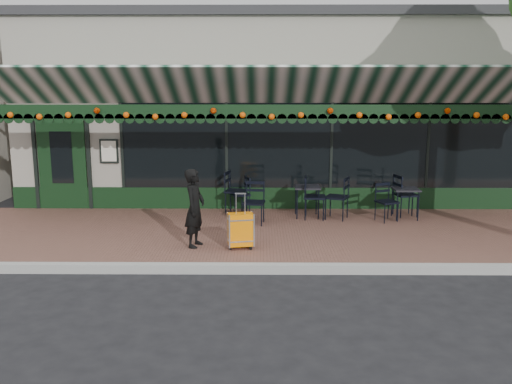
{
  "coord_description": "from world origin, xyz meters",
  "views": [
    {
      "loc": [
        -0.22,
        -8.38,
        2.94
      ],
      "look_at": [
        -0.31,
        1.6,
        1.0
      ],
      "focal_mm": 38.0,
      "sensor_mm": 36.0,
      "label": 1
    }
  ],
  "objects_px": {
    "chair_a_left": "(337,198)",
    "chair_a_right": "(406,195)",
    "cafe_table_a": "(406,191)",
    "cafe_table_b": "(307,189)",
    "chair_b_right": "(315,197)",
    "chair_b_front": "(254,203)",
    "suitcase": "(241,230)",
    "woman": "(195,208)",
    "chair_a_front": "(387,202)",
    "chair_b_left": "(240,195)",
    "chair_solo": "(236,191)"
  },
  "relations": [
    {
      "from": "chair_b_left",
      "to": "chair_b_right",
      "type": "relative_size",
      "value": 0.88
    },
    {
      "from": "chair_a_right",
      "to": "chair_b_right",
      "type": "relative_size",
      "value": 0.99
    },
    {
      "from": "chair_b_left",
      "to": "chair_solo",
      "type": "distance_m",
      "value": 0.14
    },
    {
      "from": "chair_a_front",
      "to": "chair_b_front",
      "type": "bearing_deg",
      "value": 162.06
    },
    {
      "from": "woman",
      "to": "cafe_table_b",
      "type": "xyz_separation_m",
      "value": [
        2.17,
        2.26,
        -0.09
      ]
    },
    {
      "from": "chair_a_left",
      "to": "chair_solo",
      "type": "xyz_separation_m",
      "value": [
        -2.19,
        0.64,
        0.01
      ]
    },
    {
      "from": "suitcase",
      "to": "chair_solo",
      "type": "xyz_separation_m",
      "value": [
        -0.21,
        2.85,
        0.14
      ]
    },
    {
      "from": "cafe_table_b",
      "to": "chair_a_right",
      "type": "distance_m",
      "value": 2.18
    },
    {
      "from": "woman",
      "to": "chair_a_front",
      "type": "bearing_deg",
      "value": -50.19
    },
    {
      "from": "cafe_table_b",
      "to": "chair_b_right",
      "type": "height_order",
      "value": "chair_b_right"
    },
    {
      "from": "cafe_table_a",
      "to": "cafe_table_b",
      "type": "distance_m",
      "value": 2.1
    },
    {
      "from": "chair_a_left",
      "to": "chair_a_right",
      "type": "distance_m",
      "value": 1.57
    },
    {
      "from": "woman",
      "to": "cafe_table_a",
      "type": "bearing_deg",
      "value": -49.92
    },
    {
      "from": "cafe_table_b",
      "to": "chair_a_front",
      "type": "relative_size",
      "value": 0.83
    },
    {
      "from": "suitcase",
      "to": "chair_b_left",
      "type": "distance_m",
      "value": 2.77
    },
    {
      "from": "woman",
      "to": "chair_solo",
      "type": "distance_m",
      "value": 2.8
    },
    {
      "from": "cafe_table_a",
      "to": "chair_a_front",
      "type": "relative_size",
      "value": 0.81
    },
    {
      "from": "woman",
      "to": "suitcase",
      "type": "bearing_deg",
      "value": -85.47
    },
    {
      "from": "chair_a_front",
      "to": "chair_b_right",
      "type": "bearing_deg",
      "value": 148.93
    },
    {
      "from": "chair_a_left",
      "to": "chair_b_front",
      "type": "bearing_deg",
      "value": -52.25
    },
    {
      "from": "suitcase",
      "to": "chair_solo",
      "type": "height_order",
      "value": "suitcase"
    },
    {
      "from": "chair_b_left",
      "to": "chair_b_right",
      "type": "xyz_separation_m",
      "value": [
        1.63,
        -0.55,
        0.06
      ]
    },
    {
      "from": "chair_b_front",
      "to": "chair_b_left",
      "type": "bearing_deg",
      "value": 115.4
    },
    {
      "from": "chair_a_right",
      "to": "chair_a_front",
      "type": "bearing_deg",
      "value": 121.29
    },
    {
      "from": "cafe_table_a",
      "to": "chair_b_front",
      "type": "xyz_separation_m",
      "value": [
        -3.25,
        -0.51,
        -0.15
      ]
    },
    {
      "from": "suitcase",
      "to": "cafe_table_b",
      "type": "relative_size",
      "value": 1.45
    },
    {
      "from": "chair_a_left",
      "to": "chair_solo",
      "type": "height_order",
      "value": "chair_solo"
    },
    {
      "from": "chair_b_front",
      "to": "chair_a_left",
      "type": "bearing_deg",
      "value": 22.26
    },
    {
      "from": "chair_a_front",
      "to": "chair_b_left",
      "type": "distance_m",
      "value": 3.22
    },
    {
      "from": "chair_b_left",
      "to": "suitcase",
      "type": "bearing_deg",
      "value": -17.39
    },
    {
      "from": "cafe_table_b",
      "to": "chair_b_front",
      "type": "relative_size",
      "value": 0.77
    },
    {
      "from": "suitcase",
      "to": "chair_solo",
      "type": "relative_size",
      "value": 1.05
    },
    {
      "from": "cafe_table_a",
      "to": "cafe_table_b",
      "type": "relative_size",
      "value": 0.98
    },
    {
      "from": "chair_a_front",
      "to": "chair_b_front",
      "type": "height_order",
      "value": "chair_b_front"
    },
    {
      "from": "chair_a_right",
      "to": "chair_solo",
      "type": "distance_m",
      "value": 3.76
    },
    {
      "from": "suitcase",
      "to": "chair_a_front",
      "type": "relative_size",
      "value": 1.21
    },
    {
      "from": "chair_b_front",
      "to": "suitcase",
      "type": "bearing_deg",
      "value": -89.52
    },
    {
      "from": "cafe_table_a",
      "to": "chair_a_left",
      "type": "distance_m",
      "value": 1.48
    },
    {
      "from": "woman",
      "to": "chair_b_right",
      "type": "height_order",
      "value": "woman"
    },
    {
      "from": "chair_b_right",
      "to": "chair_solo",
      "type": "height_order",
      "value": "chair_solo"
    },
    {
      "from": "chair_b_front",
      "to": "chair_a_right",
      "type": "bearing_deg",
      "value": 20.12
    },
    {
      "from": "chair_b_left",
      "to": "chair_a_right",
      "type": "bearing_deg",
      "value": 65.92
    },
    {
      "from": "cafe_table_b",
      "to": "chair_a_right",
      "type": "xyz_separation_m",
      "value": [
        2.17,
        0.1,
        -0.14
      ]
    },
    {
      "from": "woman",
      "to": "chair_solo",
      "type": "xyz_separation_m",
      "value": [
        0.6,
        2.72,
        -0.23
      ]
    },
    {
      "from": "woman",
      "to": "chair_a_left",
      "type": "bearing_deg",
      "value": -39.66
    },
    {
      "from": "cafe_table_a",
      "to": "chair_a_right",
      "type": "bearing_deg",
      "value": 73.42
    },
    {
      "from": "suitcase",
      "to": "chair_b_front",
      "type": "distance_m",
      "value": 1.76
    },
    {
      "from": "chair_a_front",
      "to": "chair_b_right",
      "type": "height_order",
      "value": "chair_b_right"
    },
    {
      "from": "suitcase",
      "to": "chair_solo",
      "type": "distance_m",
      "value": 2.86
    },
    {
      "from": "woman",
      "to": "chair_a_front",
      "type": "xyz_separation_m",
      "value": [
        3.82,
        1.88,
        -0.29
      ]
    }
  ]
}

